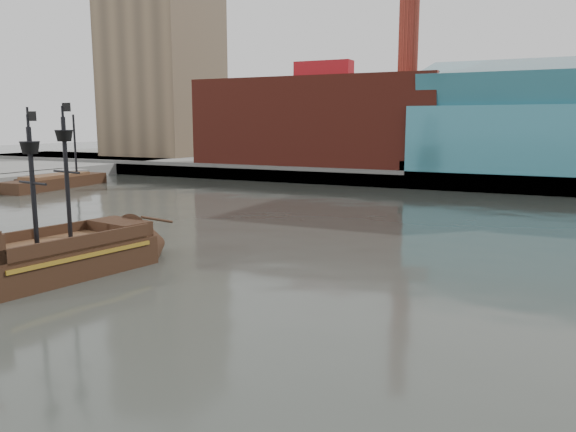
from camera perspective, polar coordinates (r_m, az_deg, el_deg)
The scene contains 6 objects.
ground at distance 26.63m, azimuth -11.58°, elevation -12.00°, with size 400.00×400.00×0.00m, color #2C2F2A.
promenade_far at distance 112.97m, azimuth 17.88°, elevation 4.63°, with size 220.00×60.00×2.00m, color slate.
seawall at distance 83.92m, azimuth 15.09°, elevation 3.44°, with size 220.00×1.00×2.60m, color #4C4C49.
skyline at distance 105.70m, azimuth 20.89°, elevation 16.98°, with size 149.00×45.00×62.00m.
pirate_ship at distance 38.42m, azimuth -22.69°, elevation -4.21°, with size 7.38×16.21×11.70m.
docked_vessel at distance 90.40m, azimuth -22.49°, elevation 3.13°, with size 5.86×18.43×12.32m.
Camera 1 is at (15.20, -19.61, 9.66)m, focal length 35.00 mm.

